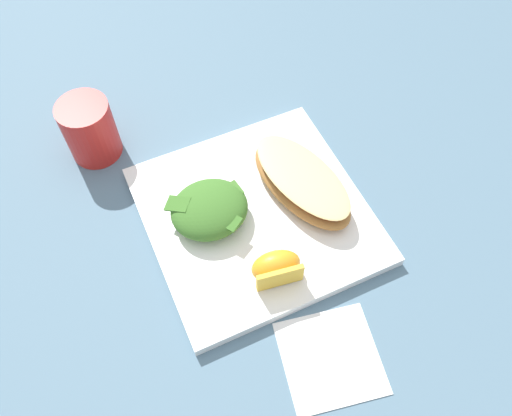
# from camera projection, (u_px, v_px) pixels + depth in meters

# --- Properties ---
(ground) EXTENTS (3.00, 3.00, 0.00)m
(ground) POSITION_uv_depth(u_px,v_px,m) (256.00, 218.00, 0.70)
(ground) COLOR slate
(white_plate) EXTENTS (0.28, 0.28, 0.02)m
(white_plate) POSITION_uv_depth(u_px,v_px,m) (256.00, 215.00, 0.69)
(white_plate) COLOR white
(white_plate) RESTS_ON ground
(cheesy_pizza_bread) EXTENTS (0.12, 0.18, 0.04)m
(cheesy_pizza_bread) POSITION_uv_depth(u_px,v_px,m) (302.00, 182.00, 0.69)
(cheesy_pizza_bread) COLOR #A87038
(cheesy_pizza_bread) RESTS_ON white_plate
(green_salad_pile) EXTENTS (0.10, 0.09, 0.04)m
(green_salad_pile) POSITION_uv_depth(u_px,v_px,m) (209.00, 209.00, 0.66)
(green_salad_pile) COLOR #3D7028
(green_salad_pile) RESTS_ON white_plate
(orange_wedge_front) EXTENTS (0.06, 0.05, 0.04)m
(orange_wedge_front) POSITION_uv_depth(u_px,v_px,m) (276.00, 267.00, 0.62)
(orange_wedge_front) COLOR orange
(orange_wedge_front) RESTS_ON white_plate
(paper_napkin) EXTENTS (0.13, 0.13, 0.00)m
(paper_napkin) POSITION_uv_depth(u_px,v_px,m) (330.00, 358.00, 0.60)
(paper_napkin) COLOR white
(paper_napkin) RESTS_ON ground
(drinking_red_cup) EXTENTS (0.07, 0.07, 0.09)m
(drinking_red_cup) POSITION_uv_depth(u_px,v_px,m) (90.00, 130.00, 0.72)
(drinking_red_cup) COLOR red
(drinking_red_cup) RESTS_ON ground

